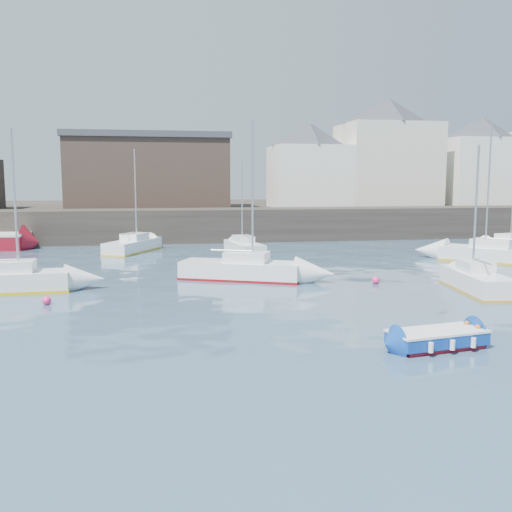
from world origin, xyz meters
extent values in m
plane|color=#2D4760|center=(0.00, 0.00, 0.00)|extent=(220.00, 220.00, 0.00)
cube|color=#28231E|center=(0.00, 35.00, 1.50)|extent=(90.00, 5.00, 3.00)
cube|color=#28231E|center=(0.00, 53.00, 1.40)|extent=(90.00, 32.00, 2.80)
cube|color=beige|center=(20.00, 42.00, 7.30)|extent=(10.00, 8.00, 9.00)
pyramid|color=#3A3D44|center=(20.00, 42.00, 13.20)|extent=(13.36, 13.36, 2.80)
cube|color=white|center=(31.00, 41.50, 6.55)|extent=(9.00, 7.00, 7.50)
pyramid|color=#3A3D44|center=(31.00, 41.50, 11.53)|extent=(11.88, 11.88, 2.45)
cube|color=white|center=(11.00, 41.50, 6.05)|extent=(8.00, 7.00, 6.50)
pyramid|color=#3A3D44|center=(11.00, 41.50, 10.53)|extent=(11.14, 11.14, 2.45)
cube|color=#3D2D26|center=(-6.00, 43.00, 6.30)|extent=(16.00, 10.00, 7.00)
cube|color=#3A3D44|center=(-6.00, 43.00, 10.10)|extent=(16.40, 10.40, 0.60)
cube|color=maroon|center=(3.83, -1.20, 0.07)|extent=(3.11, 1.68, 0.15)
cube|color=#0F3E9F|center=(3.83, -1.20, 0.35)|extent=(3.39, 1.89, 0.40)
cube|color=white|center=(3.83, -1.20, 0.59)|extent=(3.46, 1.93, 0.07)
cube|color=white|center=(3.83, -1.20, 0.41)|extent=(2.69, 1.38, 0.37)
cube|color=tan|center=(3.83, -1.20, 0.50)|extent=(0.39, 0.99, 0.06)
cylinder|color=white|center=(2.88, -0.56, 0.32)|extent=(0.17, 0.17, 0.32)
cylinder|color=white|center=(3.14, -2.11, 0.32)|extent=(0.17, 0.17, 0.32)
cylinder|color=white|center=(3.70, -0.42, 0.32)|extent=(0.17, 0.17, 0.32)
cylinder|color=white|center=(3.96, -1.97, 0.32)|extent=(0.17, 0.17, 0.32)
cylinder|color=white|center=(4.51, -0.28, 0.32)|extent=(0.17, 0.17, 0.32)
cylinder|color=white|center=(4.77, -1.84, 0.32)|extent=(0.17, 0.17, 0.32)
cube|color=white|center=(-12.87, 11.71, 0.51)|extent=(6.24, 2.14, 1.01)
cube|color=yellow|center=(-12.87, 11.71, 0.07)|extent=(6.31, 2.16, 0.14)
cube|color=white|center=(-12.56, 11.72, 1.30)|extent=(2.21, 1.54, 0.56)
cylinder|color=silver|center=(-12.25, 11.73, 4.58)|extent=(0.11, 0.11, 7.12)
cube|color=white|center=(-0.64, 13.29, 0.51)|extent=(7.13, 4.75, 1.02)
cube|color=maroon|center=(-0.64, 13.29, 0.07)|extent=(7.20, 4.79, 0.14)
cube|color=white|center=(-0.33, 13.16, 1.31)|extent=(2.85, 2.46, 0.57)
cylinder|color=silver|center=(-0.02, 13.02, 4.95)|extent=(0.11, 0.11, 7.85)
cube|color=white|center=(10.56, 7.61, 0.50)|extent=(2.50, 5.72, 1.00)
cube|color=gold|center=(10.56, 7.61, 0.07)|extent=(2.53, 5.78, 0.13)
cube|color=white|center=(10.60, 7.88, 1.27)|extent=(1.58, 2.10, 0.55)
cylinder|color=silver|center=(10.64, 8.16, 4.18)|extent=(0.11, 0.11, 6.36)
cube|color=white|center=(17.77, 17.18, 0.51)|extent=(6.91, 6.70, 1.01)
cube|color=gold|center=(17.77, 17.18, 0.07)|extent=(6.98, 6.77, 0.13)
cube|color=white|center=(17.50, 17.43, 1.29)|extent=(3.06, 3.02, 0.56)
cylinder|color=silver|center=(17.24, 17.68, 5.20)|extent=(0.11, 0.11, 8.39)
cube|color=white|center=(1.32, 24.72, 0.45)|extent=(2.57, 5.65, 0.89)
cube|color=gold|center=(1.32, 24.72, 0.06)|extent=(2.59, 5.70, 0.12)
cube|color=white|center=(1.28, 24.99, 1.14)|extent=(1.59, 2.08, 0.49)
cylinder|color=silver|center=(1.24, 25.26, 4.02)|extent=(0.10, 0.10, 6.26)
cube|color=white|center=(-7.18, 27.54, 0.47)|extent=(4.57, 6.46, 0.93)
cube|color=yellow|center=(-7.18, 27.54, 0.06)|extent=(4.61, 6.53, 0.12)
cube|color=white|center=(-7.04, 27.82, 1.19)|extent=(2.31, 2.62, 0.52)
cylinder|color=silver|center=(-6.90, 28.10, 4.51)|extent=(0.10, 0.10, 7.16)
sphere|color=#FF2B76|center=(-10.30, 8.17, 0.00)|extent=(0.41, 0.41, 0.41)
sphere|color=#FF2B76|center=(6.39, 10.64, 0.00)|extent=(0.42, 0.42, 0.42)
sphere|color=#FF2B76|center=(-2.69, 16.17, 0.00)|extent=(0.45, 0.45, 0.45)
camera|label=1|loc=(-5.35, -18.38, 5.53)|focal=40.00mm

